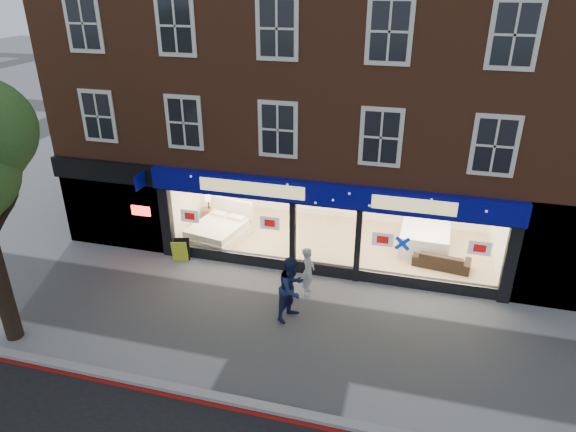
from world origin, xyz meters
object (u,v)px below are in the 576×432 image
at_px(a_board, 181,250).
at_px(pedestrian_grey, 308,271).
at_px(display_bed, 219,230).
at_px(sofa, 442,259).
at_px(mattress_stack, 425,238).
at_px(pedestrian_blue, 292,288).

height_order(a_board, pedestrian_grey, pedestrian_grey).
distance_m(display_bed, sofa, 7.88).
distance_m(mattress_stack, sofa, 1.27).
distance_m(display_bed, a_board, 1.86).
distance_m(mattress_stack, pedestrian_blue, 6.11).
relative_size(sofa, pedestrian_grey, 1.17).
xyz_separation_m(sofa, pedestrian_grey, (-3.97, -2.56, 0.42)).
xyz_separation_m(display_bed, sofa, (7.88, 0.04, -0.07)).
xyz_separation_m(display_bed, a_board, (-0.72, -1.71, -0.03)).
xyz_separation_m(pedestrian_grey, pedestrian_blue, (-0.17, -1.29, 0.18)).
bearing_deg(display_bed, pedestrian_grey, -21.82).
distance_m(mattress_stack, a_board, 8.50).
distance_m(a_board, pedestrian_grey, 4.72).
relative_size(sofa, pedestrian_blue, 0.95).
bearing_deg(display_bed, mattress_stack, 19.94).
bearing_deg(display_bed, sofa, 11.26).
relative_size(display_bed, pedestrian_grey, 1.54).
bearing_deg(a_board, pedestrian_grey, -25.19).
height_order(mattress_stack, a_board, mattress_stack).
height_order(mattress_stack, pedestrian_blue, pedestrian_blue).
xyz_separation_m(sofa, pedestrian_blue, (-4.14, -3.85, 0.60)).
height_order(display_bed, pedestrian_grey, pedestrian_grey).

